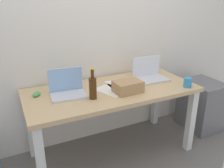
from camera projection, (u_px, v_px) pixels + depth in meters
name	position (u px, v px, depth m)	size (l,w,h in m)	color
ground_plane	(112.00, 151.00, 2.52)	(8.00, 8.00, 0.00)	slate
back_wall	(94.00, 25.00, 2.42)	(5.20, 0.08, 2.60)	silver
desk	(112.00, 98.00, 2.29)	(1.66, 0.75, 0.74)	tan
laptop_left	(67.00, 90.00, 2.10)	(0.33, 0.25, 0.24)	silver
laptop_right	(150.00, 75.00, 2.50)	(0.34, 0.24, 0.23)	silver
beer_bottle	(93.00, 87.00, 2.01)	(0.07, 0.07, 0.28)	#47280F
computer_mouse	(37.00, 94.00, 2.10)	(0.06, 0.10, 0.03)	#4C9E56
cardboard_box	(128.00, 87.00, 2.16)	(0.26, 0.18, 0.11)	tan
coffee_mug	(188.00, 82.00, 2.29)	(0.08, 0.08, 0.10)	#338CC6
paper_sheet_center	(111.00, 90.00, 2.22)	(0.21, 0.30, 0.00)	white
paper_sheet_near_back	(119.00, 85.00, 2.35)	(0.21, 0.30, 0.00)	white
filing_cabinet	(201.00, 105.00, 2.91)	(0.40, 0.48, 0.61)	slate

